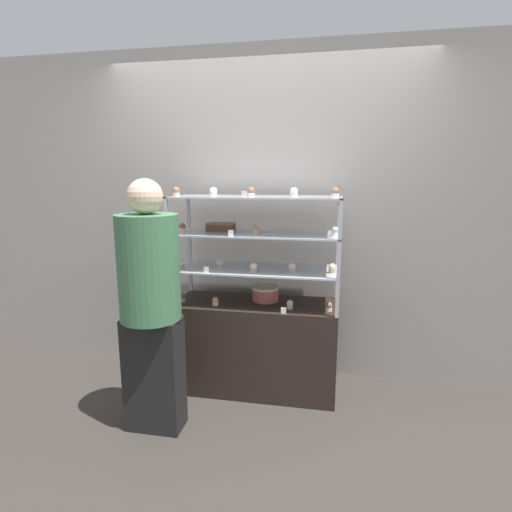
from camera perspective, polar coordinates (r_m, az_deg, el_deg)
ground_plane at (r=3.27m, az=-0.00°, el=-18.16°), size 20.00×20.00×0.00m
back_wall at (r=3.24m, az=1.25°, el=5.80°), size 8.00×0.05×2.60m
display_base at (r=3.12m, az=-0.00°, el=-12.66°), size 1.20×0.47×0.69m
display_riser_lower at (r=2.93m, az=-0.00°, el=-2.07°), size 1.20×0.47×0.26m
display_riser_middle at (r=2.88m, az=-0.00°, el=3.01°), size 1.20×0.47×0.26m
display_riser_upper at (r=2.86m, az=-0.00°, el=8.22°), size 1.20×0.47×0.26m
layer_cake_centerpiece at (r=3.03m, az=1.35°, el=-5.35°), size 0.21×0.21×0.11m
sheet_cake_frosted at (r=3.00m, az=-5.05°, el=4.17°), size 0.20×0.14×0.06m
cupcake_0 at (r=3.06m, az=-10.54°, el=-5.87°), size 0.05×0.05×0.06m
cupcake_1 at (r=2.94m, az=-5.81°, el=-6.46°), size 0.05×0.05×0.06m
cupcake_2 at (r=2.86m, az=4.86°, el=-6.92°), size 0.05×0.05×0.06m
cupcake_3 at (r=2.85m, az=10.37°, el=-7.14°), size 0.05×0.05×0.06m
price_tag_0 at (r=2.76m, az=3.96°, el=-7.80°), size 0.04×0.00×0.04m
cupcake_4 at (r=2.97m, az=-10.65°, el=-1.15°), size 0.05×0.05×0.07m
cupcake_5 at (r=2.93m, az=-5.26°, el=-1.15°), size 0.05×0.05×0.07m
cupcake_6 at (r=2.81m, az=-0.35°, el=-1.65°), size 0.05×0.05×0.07m
cupcake_7 at (r=2.81m, az=5.20°, el=-1.69°), size 0.05×0.05×0.07m
cupcake_8 at (r=2.83m, az=10.83°, el=-1.75°), size 0.05×0.05×0.07m
price_tag_1 at (r=2.80m, az=-7.13°, el=-2.00°), size 0.04×0.00×0.04m
cupcake_9 at (r=2.98m, az=-10.48°, el=4.01°), size 0.05×0.05×0.06m
cupcake_10 at (r=2.84m, az=-0.05°, el=3.84°), size 0.05×0.05×0.06m
cupcake_11 at (r=2.77m, az=11.20°, el=3.46°), size 0.05×0.05×0.06m
price_tag_2 at (r=2.70m, az=-3.62°, el=3.26°), size 0.04×0.00×0.04m
cupcake_12 at (r=2.92m, az=-11.32°, el=9.00°), size 0.05×0.05×0.07m
cupcake_13 at (r=2.80m, az=-6.11°, el=9.07°), size 0.05×0.05×0.07m
cupcake_14 at (r=2.76m, az=-0.71°, el=9.10°), size 0.05×0.05×0.07m
cupcake_15 at (r=2.72m, az=5.44°, el=9.02°), size 0.05×0.05×0.07m
cupcake_16 at (r=2.76m, az=11.28°, el=8.89°), size 0.05×0.05×0.07m
price_tag_3 at (r=2.66m, az=-1.71°, el=8.82°), size 0.04×0.00×0.04m
customer_figure at (r=2.55m, az=-14.83°, el=-6.24°), size 0.37×0.37×1.60m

